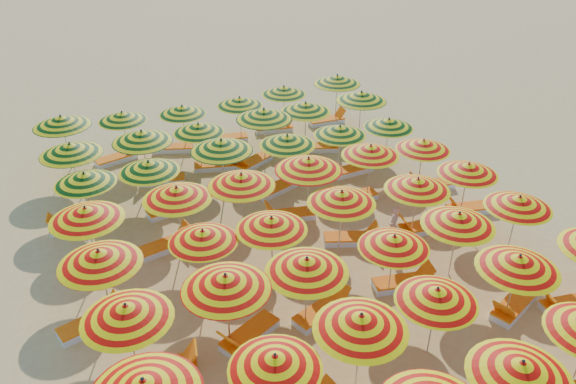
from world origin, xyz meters
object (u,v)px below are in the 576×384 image
(lounger_21, at_px, (75,226))
(lounger_26, at_px, (217,165))
(umbrella_19, at_px, (203,236))
(lounger_8, at_px, (570,305))
(umbrella_10, at_px, (519,263))
(lounger_20, at_px, (431,185))
(umbrella_28, at_px, (370,151))
(umbrella_38, at_px, (199,128))
(umbrella_25, at_px, (177,193))
(umbrella_29, at_px, (423,145))
(lounger_23, at_px, (277,188))
(umbrella_20, at_px, (272,224))
(lounger_15, at_px, (423,228))
(umbrella_21, at_px, (342,197))
(umbrella_26, at_px, (241,180))
(umbrella_17, at_px, (519,202))
(lounger_9, at_px, (164,367))
(umbrella_9, at_px, (437,295))
(lounger_29, at_px, (117,158))
(umbrella_31, at_px, (149,167))
(umbrella_46, at_px, (284,90))
(umbrella_34, at_px, (340,131))
(umbrella_15, at_px, (394,242))
(lounger_31, at_px, (227,138))
(umbrella_3, at_px, (521,369))
(lounger_12, at_px, (404,283))
(lounger_25, at_px, (161,180))
(umbrella_39, at_px, (264,114))
(lounger_11, at_px, (322,310))
(umbrella_16, at_px, (459,219))
(umbrella_43, at_px, (122,116))
(lounger_13, at_px, (93,322))
(umbrella_36, at_px, (70,149))
(lounger_14, at_px, (352,238))
(lounger_22, at_px, (172,208))
(lounger_17, at_px, (167,245))
(lounger_33, at_px, (327,120))
(lounger_10, at_px, (248,335))
(umbrella_18, at_px, (99,257))
(umbrella_24, at_px, (86,214))
(umbrella_45, at_px, (240,101))
(lounger_19, at_px, (353,197))
(umbrella_13, at_px, (226,282))
(lounger_16, at_px, (470,208))
(lounger_28, at_px, (320,147))
(umbrella_37, at_px, (142,136))
(umbrella_40, at_px, (306,107))
(umbrella_23, at_px, (468,169))
(umbrella_30, at_px, (85,178))
(lounger_32, at_px, (275,128))
(umbrella_27, at_px, (309,164))
(umbrella_44, at_px, (182,110))

(lounger_21, bearing_deg, lounger_26, -149.72)
(umbrella_19, height_order, lounger_8, umbrella_19)
(umbrella_10, height_order, lounger_20, umbrella_10)
(umbrella_28, xyz_separation_m, umbrella_38, (-4.92, 4.60, -0.06))
(umbrella_25, bearing_deg, umbrella_29, -0.73)
(umbrella_10, bearing_deg, lounger_23, 107.05)
(umbrella_20, height_order, lounger_15, umbrella_20)
(umbrella_21, relative_size, umbrella_26, 0.99)
(umbrella_17, relative_size, lounger_9, 1.45)
(umbrella_9, height_order, lounger_29, umbrella_9)
(umbrella_31, height_order, umbrella_46, umbrella_31)
(umbrella_34, bearing_deg, umbrella_15, -107.82)
(lounger_31, bearing_deg, umbrella_31, 60.00)
(umbrella_3, distance_m, lounger_12, 5.41)
(umbrella_29, relative_size, lounger_25, 1.39)
(umbrella_39, height_order, lounger_11, umbrella_39)
(umbrella_10, relative_size, umbrella_16, 1.22)
(umbrella_43, relative_size, lounger_13, 1.15)
(umbrella_36, bearing_deg, umbrella_3, -63.68)
(lounger_14, bearing_deg, umbrella_10, -46.18)
(lounger_22, height_order, lounger_25, same)
(lounger_17, xyz_separation_m, lounger_33, (9.51, 6.82, 0.00))
(lounger_10, bearing_deg, umbrella_17, 156.66)
(lounger_14, bearing_deg, umbrella_17, -8.64)
(umbrella_18, distance_m, umbrella_24, 2.34)
(umbrella_15, height_order, umbrella_17, umbrella_17)
(umbrella_45, distance_m, lounger_19, 7.09)
(umbrella_13, height_order, umbrella_16, umbrella_13)
(umbrella_34, xyz_separation_m, lounger_16, (2.86, -4.43, -1.74))
(umbrella_10, xyz_separation_m, lounger_15, (0.62, 4.46, -1.82))
(lounger_28, bearing_deg, umbrella_37, -155.22)
(umbrella_16, distance_m, umbrella_40, 9.46)
(umbrella_23, relative_size, umbrella_30, 1.13)
(umbrella_16, distance_m, lounger_31, 12.24)
(lounger_15, relative_size, lounger_16, 0.99)
(lounger_20, xyz_separation_m, lounger_32, (-3.26, 7.38, 0.00))
(umbrella_27, height_order, lounger_32, umbrella_27)
(lounger_15, relative_size, lounger_26, 0.99)
(umbrella_44, relative_size, lounger_26, 1.23)
(umbrella_21, height_order, lounger_12, umbrella_21)
(lounger_19, xyz_separation_m, lounger_33, (2.56, 6.73, 0.00))
(lounger_14, distance_m, lounger_15, 2.54)
(lounger_11, distance_m, lounger_13, 6.16)
(lounger_9, bearing_deg, umbrella_45, 74.36)
(umbrella_38, relative_size, lounger_16, 1.42)
(lounger_26, bearing_deg, umbrella_43, 156.23)
(umbrella_28, relative_size, lounger_26, 1.21)
(umbrella_27, bearing_deg, lounger_9, -142.87)
(umbrella_36, bearing_deg, lounger_10, -71.74)
(umbrella_23, relative_size, umbrella_44, 1.09)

